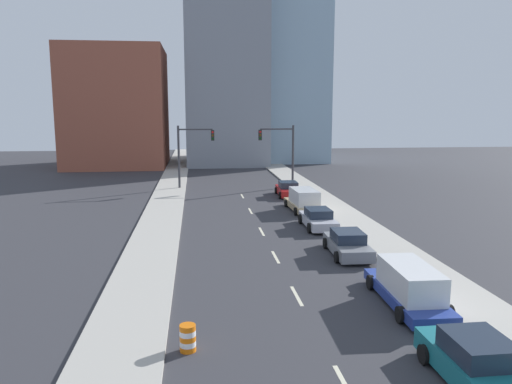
{
  "coord_description": "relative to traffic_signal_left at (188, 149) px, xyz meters",
  "views": [
    {
      "loc": [
        -4.34,
        -5.65,
        8.21
      ],
      "look_at": [
        0.01,
        30.6,
        2.2
      ],
      "focal_mm": 35.0,
      "sensor_mm": 36.0,
      "label": 1
    }
  ],
  "objects": [
    {
      "name": "building_brick_left",
      "position": [
        -10.63,
        24.0,
        4.31
      ],
      "size": [
        14.0,
        16.0,
        17.1
      ],
      "color": "#9E513D",
      "rests_on": "ground"
    },
    {
      "name": "sedan_teal",
      "position": [
        9.05,
        -39.57,
        -3.54
      ],
      "size": [
        2.2,
        4.61,
        1.54
      ],
      "rotation": [
        0.0,
        0.0,
        -0.0
      ],
      "color": "#196B75",
      "rests_on": "ground"
    },
    {
      "name": "sedan_gray",
      "position": [
        9.31,
        -25.76,
        -3.59
      ],
      "size": [
        2.29,
        4.75,
        1.41
      ],
      "rotation": [
        0.0,
        0.0,
        -0.04
      ],
      "color": "slate",
      "rests_on": "ground"
    },
    {
      "name": "sedan_red",
      "position": [
        9.54,
        -5.79,
        -3.59
      ],
      "size": [
        2.26,
        4.69,
        1.41
      ],
      "rotation": [
        0.0,
        0.0,
        -0.03
      ],
      "color": "red",
      "rests_on": "ground"
    },
    {
      "name": "sidewalk_left",
      "position": [
        -1.94,
        2.83,
        -4.17
      ],
      "size": [
        3.13,
        99.52,
        0.13
      ],
      "color": "#ADA89E",
      "rests_on": "ground"
    },
    {
      "name": "building_glass_right",
      "position": [
        14.93,
        32.0,
        12.9
      ],
      "size": [
        13.0,
        20.0,
        34.27
      ],
      "color": "#99B7CC",
      "rests_on": "ground"
    },
    {
      "name": "traffic_barrel",
      "position": [
        0.39,
        -36.34,
        -3.76
      ],
      "size": [
        0.56,
        0.56,
        0.95
      ],
      "color": "orange",
      "rests_on": "ground"
    },
    {
      "name": "sedan_silver",
      "position": [
        9.25,
        -19.01,
        -3.6
      ],
      "size": [
        2.14,
        4.65,
        1.37
      ],
      "rotation": [
        0.0,
        0.0,
        0.0
      ],
      "color": "#B2B2BC",
      "rests_on": "ground"
    },
    {
      "name": "building_office_center",
      "position": [
        5.42,
        28.0,
        9.66
      ],
      "size": [
        12.0,
        20.0,
        27.79
      ],
      "color": "gray",
      "rests_on": "ground"
    },
    {
      "name": "box_truck_tan",
      "position": [
        9.5,
        -13.06,
        -3.36
      ],
      "size": [
        2.48,
        5.83,
        1.83
      ],
      "rotation": [
        0.0,
        0.0,
        0.04
      ],
      "color": "tan",
      "rests_on": "ground"
    },
    {
      "name": "lane_stripe_at_42m",
      "position": [
        5.14,
        -5.37,
        -4.23
      ],
      "size": [
        0.16,
        2.4,
        0.01
      ],
      "primitive_type": "cube",
      "color": "beige",
      "rests_on": "ground"
    },
    {
      "name": "box_truck_blue",
      "position": [
        9.62,
        -33.36,
        -3.37
      ],
      "size": [
        2.35,
        6.07,
        1.8
      ],
      "rotation": [
        0.0,
        0.0,
        -0.03
      ],
      "color": "navy",
      "rests_on": "ground"
    },
    {
      "name": "lane_stripe_at_21m",
      "position": [
        5.14,
        -25.71,
        -4.23
      ],
      "size": [
        0.16,
        2.4,
        0.01
      ],
      "primitive_type": "cube",
      "color": "beige",
      "rests_on": "ground"
    },
    {
      "name": "traffic_signal_right",
      "position": [
        10.09,
        0.0,
        0.0
      ],
      "size": [
        3.84,
        0.35,
        6.63
      ],
      "color": "#38383D",
      "rests_on": "ground"
    },
    {
      "name": "lane_stripe_at_27m",
      "position": [
        5.14,
        -19.67,
        -4.23
      ],
      "size": [
        0.16,
        2.4,
        0.01
      ],
      "primitive_type": "cube",
      "color": "beige",
      "rests_on": "ground"
    },
    {
      "name": "sidewalk_right",
      "position": [
        12.22,
        2.83,
        -4.17
      ],
      "size": [
        3.13,
        99.52,
        0.13
      ],
      "color": "#ADA89E",
      "rests_on": "ground"
    },
    {
      "name": "lane_stripe_at_15m",
      "position": [
        5.14,
        -31.71,
        -4.23
      ],
      "size": [
        0.16,
        2.4,
        0.01
      ],
      "primitive_type": "cube",
      "color": "beige",
      "rests_on": "ground"
    },
    {
      "name": "lane_stripe_at_34m",
      "position": [
        5.14,
        -12.58,
        -4.23
      ],
      "size": [
        0.16,
        2.4,
        0.01
      ],
      "primitive_type": "cube",
      "color": "beige",
      "rests_on": "ground"
    },
    {
      "name": "traffic_signal_left",
      "position": [
        0.0,
        0.0,
        0.0
      ],
      "size": [
        3.84,
        0.35,
        6.63
      ],
      "color": "#38383D",
      "rests_on": "ground"
    }
  ]
}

